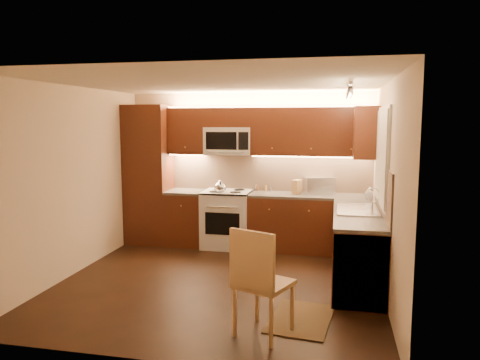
% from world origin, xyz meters
% --- Properties ---
extents(floor, '(4.00, 4.00, 0.01)m').
position_xyz_m(floor, '(0.00, 0.00, 0.00)').
color(floor, black).
rests_on(floor, ground).
extents(ceiling, '(4.00, 4.00, 0.01)m').
position_xyz_m(ceiling, '(0.00, 0.00, 2.50)').
color(ceiling, beige).
rests_on(ceiling, ground).
extents(wall_back, '(4.00, 0.01, 2.50)m').
position_xyz_m(wall_back, '(0.00, 2.00, 1.25)').
color(wall_back, beige).
rests_on(wall_back, ground).
extents(wall_front, '(4.00, 0.01, 2.50)m').
position_xyz_m(wall_front, '(0.00, -2.00, 1.25)').
color(wall_front, beige).
rests_on(wall_front, ground).
extents(wall_left, '(0.01, 4.00, 2.50)m').
position_xyz_m(wall_left, '(-2.00, 0.00, 1.25)').
color(wall_left, beige).
rests_on(wall_left, ground).
extents(wall_right, '(0.01, 4.00, 2.50)m').
position_xyz_m(wall_right, '(2.00, 0.00, 1.25)').
color(wall_right, beige).
rests_on(wall_right, ground).
extents(pantry, '(0.70, 0.60, 2.30)m').
position_xyz_m(pantry, '(-1.65, 1.70, 1.15)').
color(pantry, '#44180E').
rests_on(pantry, floor).
extents(base_cab_back_left, '(0.62, 0.60, 0.86)m').
position_xyz_m(base_cab_back_left, '(-0.99, 1.70, 0.43)').
color(base_cab_back_left, '#44180E').
rests_on(base_cab_back_left, floor).
extents(counter_back_left, '(0.62, 0.60, 0.04)m').
position_xyz_m(counter_back_left, '(-0.99, 1.70, 0.88)').
color(counter_back_left, '#353230').
rests_on(counter_back_left, base_cab_back_left).
extents(base_cab_back_right, '(1.92, 0.60, 0.86)m').
position_xyz_m(base_cab_back_right, '(1.04, 1.70, 0.43)').
color(base_cab_back_right, '#44180E').
rests_on(base_cab_back_right, floor).
extents(counter_back_right, '(1.92, 0.60, 0.04)m').
position_xyz_m(counter_back_right, '(1.04, 1.70, 0.88)').
color(counter_back_right, '#353230').
rests_on(counter_back_right, base_cab_back_right).
extents(base_cab_right, '(0.60, 2.00, 0.86)m').
position_xyz_m(base_cab_right, '(1.70, 0.40, 0.43)').
color(base_cab_right, '#44180E').
rests_on(base_cab_right, floor).
extents(counter_right, '(0.60, 2.00, 0.04)m').
position_xyz_m(counter_right, '(1.70, 0.40, 0.88)').
color(counter_right, '#353230').
rests_on(counter_right, base_cab_right).
extents(dishwasher, '(0.58, 0.60, 0.84)m').
position_xyz_m(dishwasher, '(1.70, -0.30, 0.43)').
color(dishwasher, silver).
rests_on(dishwasher, floor).
extents(backsplash_back, '(3.30, 0.02, 0.60)m').
position_xyz_m(backsplash_back, '(0.35, 1.99, 1.20)').
color(backsplash_back, tan).
rests_on(backsplash_back, wall_back).
extents(backsplash_right, '(0.02, 2.00, 0.60)m').
position_xyz_m(backsplash_right, '(1.99, 0.40, 1.20)').
color(backsplash_right, tan).
rests_on(backsplash_right, wall_right).
extents(upper_cab_back_left, '(0.62, 0.35, 0.75)m').
position_xyz_m(upper_cab_back_left, '(-0.99, 1.82, 1.88)').
color(upper_cab_back_left, '#44180E').
rests_on(upper_cab_back_left, wall_back).
extents(upper_cab_back_right, '(1.92, 0.35, 0.75)m').
position_xyz_m(upper_cab_back_right, '(1.04, 1.82, 1.88)').
color(upper_cab_back_right, '#44180E').
rests_on(upper_cab_back_right, wall_back).
extents(upper_cab_bridge, '(0.76, 0.35, 0.31)m').
position_xyz_m(upper_cab_bridge, '(-0.30, 1.82, 2.09)').
color(upper_cab_bridge, '#44180E').
rests_on(upper_cab_bridge, wall_back).
extents(upper_cab_right_corner, '(0.35, 0.50, 0.75)m').
position_xyz_m(upper_cab_right_corner, '(1.82, 1.40, 1.88)').
color(upper_cab_right_corner, '#44180E').
rests_on(upper_cab_right_corner, wall_right).
extents(stove, '(0.76, 0.65, 0.92)m').
position_xyz_m(stove, '(-0.30, 1.68, 0.46)').
color(stove, silver).
rests_on(stove, floor).
extents(microwave, '(0.76, 0.38, 0.44)m').
position_xyz_m(microwave, '(-0.30, 1.81, 1.72)').
color(microwave, silver).
rests_on(microwave, wall_back).
extents(window_frame, '(0.03, 1.44, 1.24)m').
position_xyz_m(window_frame, '(1.99, 0.55, 1.60)').
color(window_frame, silver).
rests_on(window_frame, wall_right).
extents(window_blinds, '(0.02, 1.36, 1.16)m').
position_xyz_m(window_blinds, '(1.97, 0.55, 1.60)').
color(window_blinds, silver).
rests_on(window_blinds, wall_right).
extents(sink, '(0.52, 0.86, 0.15)m').
position_xyz_m(sink, '(1.70, 0.55, 0.98)').
color(sink, silver).
rests_on(sink, counter_right).
extents(faucet, '(0.20, 0.04, 0.30)m').
position_xyz_m(faucet, '(1.88, 0.55, 1.05)').
color(faucet, silver).
rests_on(faucet, counter_right).
extents(track_light_bar, '(0.04, 1.20, 0.03)m').
position_xyz_m(track_light_bar, '(1.55, 0.40, 2.46)').
color(track_light_bar, silver).
rests_on(track_light_bar, ceiling).
extents(kettle, '(0.24, 0.24, 0.22)m').
position_xyz_m(kettle, '(-0.36, 1.48, 1.03)').
color(kettle, silver).
rests_on(kettle, stove).
extents(toaster_oven, '(0.52, 0.44, 0.27)m').
position_xyz_m(toaster_oven, '(1.15, 1.86, 1.03)').
color(toaster_oven, silver).
rests_on(toaster_oven, counter_back_right).
extents(knife_block, '(0.16, 0.19, 0.22)m').
position_xyz_m(knife_block, '(0.82, 1.72, 1.01)').
color(knife_block, '#AC844E').
rests_on(knife_block, counter_back_right).
extents(spice_jar_a, '(0.06, 0.06, 0.11)m').
position_xyz_m(spice_jar_a, '(0.14, 1.93, 0.95)').
color(spice_jar_a, silver).
rests_on(spice_jar_a, counter_back_right).
extents(spice_jar_b, '(0.05, 0.05, 0.10)m').
position_xyz_m(spice_jar_b, '(0.15, 1.92, 0.95)').
color(spice_jar_b, brown).
rests_on(spice_jar_b, counter_back_right).
extents(spice_jar_c, '(0.05, 0.05, 0.09)m').
position_xyz_m(spice_jar_c, '(0.39, 1.83, 0.95)').
color(spice_jar_c, silver).
rests_on(spice_jar_c, counter_back_right).
extents(spice_jar_d, '(0.05, 0.05, 0.09)m').
position_xyz_m(spice_jar_d, '(0.29, 1.94, 0.95)').
color(spice_jar_d, olive).
rests_on(spice_jar_d, counter_back_right).
extents(soap_bottle, '(0.11, 0.11, 0.20)m').
position_xyz_m(soap_bottle, '(1.89, 1.34, 1.00)').
color(soap_bottle, white).
rests_on(soap_bottle, counter_right).
extents(rug, '(0.70, 0.96, 0.01)m').
position_xyz_m(rug, '(1.10, -0.90, 0.01)').
color(rug, black).
rests_on(rug, floor).
extents(dining_chair, '(0.61, 0.61, 1.06)m').
position_xyz_m(dining_chair, '(0.77, -1.30, 0.53)').
color(dining_chair, '#AC844E').
rests_on(dining_chair, floor).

